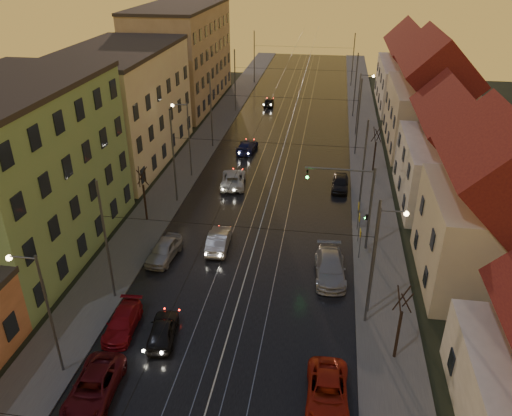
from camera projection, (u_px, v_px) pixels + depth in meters
The scene contains 43 objects.
road at pixel (283, 148), 60.91m from camera, with size 16.00×120.00×0.04m, color black.
sidewalk_left at pixel (204, 143), 62.23m from camera, with size 4.00×120.00×0.15m, color #4C4C4C.
sidewalk_right at pixel (366, 152), 59.54m from camera, with size 4.00×120.00×0.15m, color #4C4C4C.
tram_rail_0 at pixel (265, 146), 61.19m from camera, with size 0.06×120.00×0.03m, color gray.
tram_rail_1 at pixel (277, 147), 61.00m from camera, with size 0.06×120.00×0.03m, color gray.
tram_rail_2 at pixel (289, 148), 60.79m from camera, with size 0.06×120.00×0.03m, color gray.
tram_rail_3 at pixel (301, 148), 60.60m from camera, with size 0.06×120.00×0.03m, color gray.
apartment_left_1 at pixel (18, 176), 37.50m from camera, with size 10.00×18.00×13.00m, color #6D9861.
apartment_left_2 at pixel (122, 108), 55.24m from camera, with size 10.00×20.00×12.00m, color beige.
apartment_left_3 at pixel (182, 57), 75.78m from camera, with size 10.00×24.00×14.00m, color #91785D.
house_right_1 at pixel (494, 215), 34.23m from camera, with size 8.67×10.20×10.80m.
house_right_2 at pixel (454, 157), 45.98m from camera, with size 9.18×12.24×9.20m.
house_right_3 at pixel (431, 100), 58.57m from camera, with size 9.18×14.28×11.50m.
house_right_4 at pixel (411, 73), 74.67m from camera, with size 9.18×16.32×10.00m.
catenary_pole_l_1 at pixel (106, 243), 32.86m from camera, with size 0.16×0.16×9.00m, color #595B60.
catenary_pole_r_1 at pixel (372, 265), 30.55m from camera, with size 0.16×0.16×9.00m, color #595B60.
catenary_pole_l_2 at pixel (174, 158), 45.99m from camera, with size 0.16×0.16×9.00m, color #595B60.
catenary_pole_r_2 at pixel (363, 169), 43.67m from camera, with size 0.16×0.16×9.00m, color #595B60.
catenary_pole_l_3 at pixel (211, 111), 59.11m from camera, with size 0.16×0.16×9.00m, color #595B60.
catenary_pole_r_3 at pixel (358, 118), 56.80m from camera, with size 0.16×0.16×9.00m, color #595B60.
catenary_pole_l_4 at pixel (235, 81), 72.24m from camera, with size 0.16×0.16×9.00m, color #595B60.
catenary_pole_r_4 at pixel (355, 86), 69.93m from camera, with size 0.16×0.16×9.00m, color #595B60.
catenary_pole_l_5 at pixel (254, 57), 87.99m from camera, with size 0.16×0.16×9.00m, color #595B60.
catenary_pole_r_5 at pixel (353, 60), 85.68m from camera, with size 0.16×0.16×9.00m, color #595B60.
street_lamp_0 at pixel (42, 304), 26.62m from camera, with size 1.75×0.32×8.00m.
street_lamp_1 at pixel (380, 252), 31.17m from camera, with size 1.75×0.32×8.00m.
street_lamp_2 at pixel (186, 133), 51.13m from camera, with size 1.75×0.32×8.00m.
street_lamp_3 at pixel (361, 98), 62.68m from camera, with size 1.75×0.32×8.00m.
traffic_light_mast at pixel (358, 198), 38.46m from camera, with size 5.30×0.32×7.20m.
bare_tree_0 at pixel (144, 196), 43.64m from camera, with size 1.09×1.09×5.11m.
bare_tree_1 at pixel (399, 326), 28.64m from camera, with size 1.09×1.09×5.11m.
bare_tree_2 at pixel (375, 151), 53.12m from camera, with size 1.09×1.09×5.11m.
driving_car_0 at pixel (163, 330), 31.00m from camera, with size 1.59×3.95×1.34m, color black.
driving_car_1 at pixel (219, 240), 40.40m from camera, with size 1.58×4.52×1.49m, color #AFAFB4.
driving_car_2 at pixel (233, 179), 51.08m from camera, with size 2.37×5.15×1.43m, color silver.
driving_car_3 at pixel (247, 146), 59.51m from camera, with size 1.92×4.73×1.37m, color #181C4A.
driving_car_4 at pixel (269, 102), 76.72m from camera, with size 1.49×3.71×1.26m, color black.
parked_left_1 at pixel (94, 387), 26.93m from camera, with size 2.28×4.95×1.38m, color #4C0D12.
parked_left_2 at pixel (123, 322), 31.70m from camera, with size 1.73×4.25×1.23m, color maroon.
parked_left_3 at pixel (164, 250), 39.05m from camera, with size 1.77×4.40×1.50m, color #9FA0A4.
parked_right_0 at pixel (327, 392), 26.65m from camera, with size 2.24×4.86×1.35m, color #AC2011.
parked_right_1 at pixel (330, 267), 36.85m from camera, with size 2.19×5.38×1.56m, color #A3A3A8.
parked_right_2 at pixel (340, 183), 50.21m from camera, with size 1.64×4.06×1.38m, color black.
Camera 1 is at (5.42, -17.20, 21.80)m, focal length 35.00 mm.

